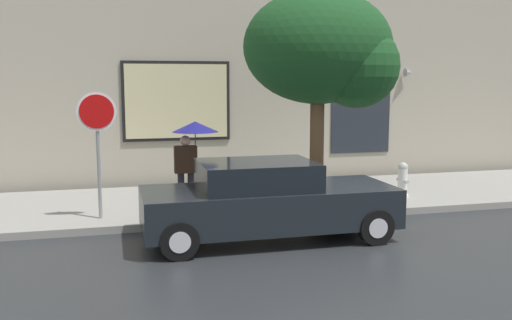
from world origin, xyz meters
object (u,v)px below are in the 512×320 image
(parked_car, at_px, (267,201))
(stop_sign, at_px, (97,130))
(fire_hydrant, at_px, (403,180))
(street_tree, at_px, (326,52))
(pedestrian_with_umbrella, at_px, (192,140))

(parked_car, height_order, stop_sign, stop_sign)
(fire_hydrant, height_order, street_tree, street_tree)
(parked_car, relative_size, fire_hydrant, 5.50)
(fire_hydrant, height_order, pedestrian_with_umbrella, pedestrian_with_umbrella)
(fire_hydrant, bearing_deg, street_tree, -166.28)
(street_tree, bearing_deg, pedestrian_with_umbrella, 170.49)
(fire_hydrant, relative_size, street_tree, 0.18)
(parked_car, xyz_separation_m, fire_hydrant, (3.91, 2.13, -0.15))
(street_tree, height_order, stop_sign, street_tree)
(fire_hydrant, distance_m, street_tree, 3.68)
(pedestrian_with_umbrella, bearing_deg, stop_sign, -170.69)
(fire_hydrant, relative_size, stop_sign, 0.33)
(fire_hydrant, distance_m, stop_sign, 7.00)
(parked_car, relative_size, stop_sign, 1.81)
(fire_hydrant, distance_m, pedestrian_with_umbrella, 5.08)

